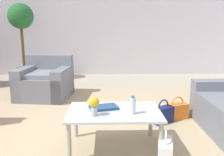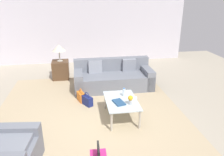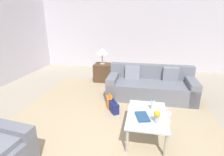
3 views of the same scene
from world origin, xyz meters
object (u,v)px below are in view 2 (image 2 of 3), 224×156
object	(u,v)px
armchair	(1,156)
table_lamp	(59,48)
couch	(113,78)
handbag_white	(131,101)
coffee_table	(121,102)
coffee_table_book	(119,102)
flower_vase	(130,99)
handbag_orange	(81,97)
side_table	(61,70)
water_bottle	(124,92)
handbag_navy	(87,100)

from	to	relation	value
armchair	table_lamp	size ratio (longest dim) A/B	1.94
couch	handbag_white	xyz separation A→B (m)	(-1.28, -0.25, -0.16)
coffee_table	coffee_table_book	xyz separation A→B (m)	(-0.12, 0.08, 0.07)
flower_vase	table_lamp	world-z (taller)	table_lamp
handbag_orange	side_table	bearing A→B (deg)	18.96
water_bottle	flower_vase	bearing A→B (deg)	-173.21
table_lamp	handbag_navy	bearing A→B (deg)	-159.58
table_lamp	handbag_white	xyz separation A→B (m)	(-2.28, -1.85, -0.90)
armchair	handbag_white	distance (m)	3.10
couch	side_table	world-z (taller)	couch
armchair	handbag_orange	bearing A→B (deg)	-29.51
handbag_navy	handbag_white	size ratio (longest dim) A/B	1.00
armchair	handbag_white	world-z (taller)	armchair
couch	handbag_orange	world-z (taller)	couch
side_table	handbag_navy	size ratio (longest dim) A/B	1.68
handbag_navy	coffee_table	bearing A→B (deg)	-135.21
water_bottle	handbag_white	world-z (taller)	water_bottle
armchair	coffee_table	world-z (taller)	armchair
coffee_table	flower_vase	xyz separation A→B (m)	(-0.22, -0.15, 0.18)
couch	table_lamp	bearing A→B (deg)	57.87
side_table	handbag_white	world-z (taller)	side_table
water_bottle	handbag_navy	size ratio (longest dim) A/B	0.57
table_lamp	handbag_orange	distance (m)	2.12
table_lamp	armchair	bearing A→B (deg)	170.75
couch	side_table	distance (m)	1.89
handbag_orange	coffee_table_book	bearing A→B (deg)	-144.23
water_bottle	handbag_orange	size ratio (longest dim) A/B	0.57
coffee_table_book	table_lamp	xyz separation A→B (m)	(2.92, 1.42, 0.57)
table_lamp	flower_vase	bearing A→B (deg)	-151.35
armchair	table_lamp	xyz separation A→B (m)	(4.09, -0.67, 0.74)
coffee_table_book	flower_vase	size ratio (longest dim) A/B	1.55
water_bottle	handbag_orange	xyz separation A→B (m)	(0.79, 0.98, -0.41)
couch	side_table	bearing A→B (deg)	57.87
armchair	table_lamp	bearing A→B (deg)	-9.25
side_table	handbag_white	bearing A→B (deg)	-141.06
armchair	handbag_navy	bearing A→B (deg)	-35.26
armchair	side_table	world-z (taller)	armchair
water_bottle	coffee_table_book	world-z (taller)	water_bottle
flower_vase	handbag_white	xyz separation A→B (m)	(0.74, -0.20, -0.44)
coffee_table	water_bottle	xyz separation A→B (m)	(0.20, -0.10, 0.15)
armchair	handbag_navy	xyz separation A→B (m)	(2.03, -1.43, -0.16)
flower_vase	handbag_orange	xyz separation A→B (m)	(1.21, 1.03, -0.44)
couch	handbag_orange	bearing A→B (deg)	129.61
couch	table_lamp	size ratio (longest dim) A/B	4.21
coffee_table_book	handbag_white	xyz separation A→B (m)	(0.64, -0.43, -0.33)
side_table	handbag_navy	distance (m)	2.21
flower_vase	handbag_navy	xyz separation A→B (m)	(0.96, 0.88, -0.44)
table_lamp	handbag_white	world-z (taller)	table_lamp
coffee_table	coffee_table_book	bearing A→B (deg)	146.31
flower_vase	handbag_orange	distance (m)	1.64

